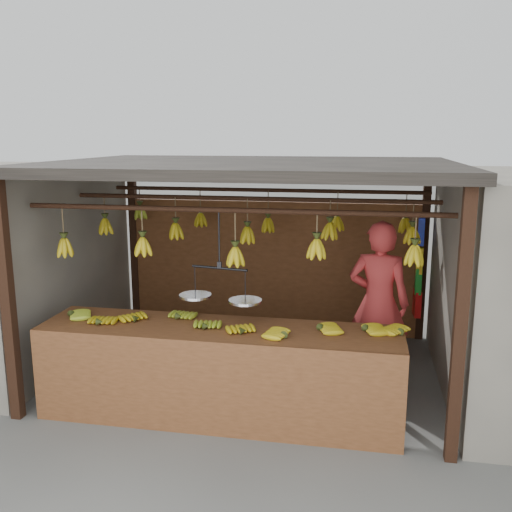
# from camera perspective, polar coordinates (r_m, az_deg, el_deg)

# --- Properties ---
(ground) EXTENTS (80.00, 80.00, 0.00)m
(ground) POSITION_cam_1_polar(r_m,az_deg,el_deg) (6.73, -0.48, -11.43)
(ground) COLOR #5B5B57
(stall) EXTENTS (4.30, 3.30, 2.40)m
(stall) POSITION_cam_1_polar(r_m,az_deg,el_deg) (6.53, 0.05, 5.82)
(stall) COLOR black
(stall) RESTS_ON ground
(counter) EXTENTS (3.54, 0.78, 0.96)m
(counter) POSITION_cam_1_polar(r_m,az_deg,el_deg) (5.37, -3.95, -9.48)
(counter) COLOR brown
(counter) RESTS_ON ground
(hanging_bananas) EXTENTS (3.59, 2.21, 0.39)m
(hanging_bananas) POSITION_cam_1_polar(r_m,az_deg,el_deg) (6.26, -0.51, 2.31)
(hanging_bananas) COLOR #B69B13
(hanging_bananas) RESTS_ON ground
(balance_scale) EXTENTS (0.81, 0.39, 0.86)m
(balance_scale) POSITION_cam_1_polar(r_m,az_deg,el_deg) (5.43, -3.64, -3.86)
(balance_scale) COLOR black
(balance_scale) RESTS_ON ground
(vendor) EXTENTS (0.72, 0.54, 1.80)m
(vendor) POSITION_cam_1_polar(r_m,az_deg,el_deg) (6.31, 12.15, -4.62)
(vendor) COLOR #BF3333
(vendor) RESTS_ON ground
(bag_bundles) EXTENTS (0.08, 0.26, 1.29)m
(bag_bundles) POSITION_cam_1_polar(r_m,az_deg,el_deg) (7.63, 15.99, -1.22)
(bag_bundles) COLOR #1426BF
(bag_bundles) RESTS_ON ground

